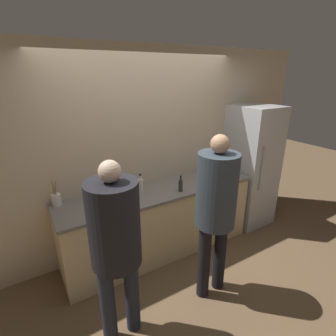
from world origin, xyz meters
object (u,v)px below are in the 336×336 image
Objects in this scene: person_left at (115,237)px; person_center at (216,203)px; bottle_clear at (141,185)px; fruit_bowl at (119,193)px; utensil_crock at (56,199)px; cup_black at (227,169)px; refrigerator at (250,166)px; bottle_dark at (181,185)px.

person_center is (1.03, -0.02, 0.04)m from person_left.
person_left is at bearing -125.71° from bottle_clear.
person_center is at bearing -69.33° from bottle_clear.
fruit_bowl is 1.23× the size of utensil_crock.
cup_black is (1.65, -0.07, 0.00)m from fruit_bowl.
bottle_clear is at bearing 177.89° from refrigerator.
person_center is at bearing -1.36° from person_left.
fruit_bowl is at bearing 175.58° from bottle_clear.
bottle_clear reaches higher than fruit_bowl.
utensil_crock is at bearing 103.83° from person_left.
person_left reaches higher than bottle_clear.
person_left is 8.33× the size of bottle_dark.
fruit_bowl is 1.51× the size of bottle_clear.
cup_black is at bearing 11.10° from bottle_dark.
person_center reaches higher than utensil_crock.
bottle_clear is at bearing 151.24° from bottle_dark.
utensil_crock is at bearing 163.41° from bottle_dark.
person_center is 6.09× the size of utensil_crock.
utensil_crock is (-0.67, 0.15, 0.03)m from fruit_bowl.
bottle_clear reaches higher than bottle_dark.
utensil_crock reaches higher than fruit_bowl.
fruit_bowl is at bearing 122.93° from person_center.
bottle_dark is at bearing -168.90° from cup_black.
person_left reaches higher than fruit_bowl.
cup_black is at bearing 23.28° from person_left.
person_left reaches higher than cup_black.
cup_black is (1.02, 0.90, -0.13)m from person_center.
person_left is 1.14m from utensil_crock.
cup_black is (1.38, -0.05, -0.04)m from bottle_clear.
utensil_crock is 1.42m from bottle_dark.
refrigerator is 1.84m from bottle_clear.
person_center is 1.02m from bottle_clear.
refrigerator is 1.08× the size of person_left.
person_left is at bearing -161.05° from refrigerator.
person_center is 1.17m from fruit_bowl.
bottle_clear reaches higher than cup_black.
refrigerator is 1.42m from bottle_dark.
bottle_dark is 0.97m from cup_black.
fruit_bowl is at bearing 159.91° from bottle_dark.
person_center is 1.37m from cup_black.
bottle_clear is (0.67, 0.93, -0.05)m from person_left.
bottle_clear is at bearing 177.98° from cup_black.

